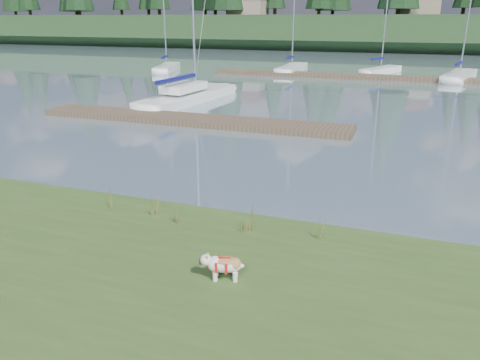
% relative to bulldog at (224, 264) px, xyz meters
% --- Properties ---
extents(ground, '(200.00, 200.00, 0.00)m').
position_rel_bulldog_xyz_m(ground, '(-3.26, 34.56, -0.65)').
color(ground, slate).
rests_on(ground, ground).
extents(bank, '(60.00, 9.00, 0.35)m').
position_rel_bulldog_xyz_m(bank, '(-3.26, -1.44, -0.48)').
color(bank, '#354D1F').
rests_on(bank, ground).
extents(ridge, '(200.00, 20.00, 5.00)m').
position_rel_bulldog_xyz_m(ridge, '(-3.26, 77.56, 1.85)').
color(ridge, '#1B3117').
rests_on(ridge, ground).
extents(bulldog, '(0.83, 0.47, 0.49)m').
position_rel_bulldog_xyz_m(bulldog, '(0.00, 0.00, 0.00)').
color(bulldog, silver).
rests_on(bulldog, bank).
extents(sailboat_main, '(2.90, 10.42, 14.64)m').
position_rel_bulldog_xyz_m(sailboat_main, '(-9.90, 19.79, -0.24)').
color(sailboat_main, white).
rests_on(sailboat_main, ground).
extents(dock_near, '(16.00, 2.00, 0.30)m').
position_rel_bulldog_xyz_m(dock_near, '(-7.26, 13.56, -0.50)').
color(dock_near, '#4C3D2C').
rests_on(dock_near, ground).
extents(dock_far, '(26.00, 2.20, 0.30)m').
position_rel_bulldog_xyz_m(dock_far, '(-1.26, 34.56, -0.50)').
color(dock_far, '#4C3D2C').
rests_on(dock_far, ground).
extents(sailboat_bg_0, '(3.59, 7.49, 10.79)m').
position_rel_bulldog_xyz_m(sailboat_bg_0, '(-19.78, 34.65, -0.33)').
color(sailboat_bg_0, white).
rests_on(sailboat_bg_0, ground).
extents(sailboat_bg_1, '(1.83, 8.32, 12.32)m').
position_rel_bulldog_xyz_m(sailboat_bg_1, '(-8.10, 38.42, -0.33)').
color(sailboat_bg_1, white).
rests_on(sailboat_bg_1, ground).
extents(sailboat_bg_2, '(3.77, 6.77, 10.30)m').
position_rel_bulldog_xyz_m(sailboat_bg_2, '(0.29, 39.29, -0.32)').
color(sailboat_bg_2, white).
rests_on(sailboat_bg_2, ground).
extents(sailboat_bg_3, '(3.61, 8.78, 12.60)m').
position_rel_bulldog_xyz_m(sailboat_bg_3, '(6.76, 37.47, -0.33)').
color(sailboat_bg_3, white).
rests_on(sailboat_bg_3, ground).
extents(weed_0, '(0.17, 0.14, 0.61)m').
position_rel_bulldog_xyz_m(weed_0, '(-2.70, 2.20, -0.05)').
color(weed_0, '#475B23').
rests_on(weed_0, bank).
extents(weed_1, '(0.17, 0.14, 0.51)m').
position_rel_bulldog_xyz_m(weed_1, '(-1.94, 1.93, -0.09)').
color(weed_1, '#475B23').
rests_on(weed_1, bank).
extents(weed_2, '(0.17, 0.14, 0.74)m').
position_rel_bulldog_xyz_m(weed_2, '(-0.21, 2.13, 0.01)').
color(weed_2, '#475B23').
rests_on(weed_2, bank).
extents(weed_3, '(0.17, 0.14, 0.58)m').
position_rel_bulldog_xyz_m(weed_3, '(-4.06, 2.18, -0.06)').
color(weed_3, '#475B23').
rests_on(weed_3, bank).
extents(weed_4, '(0.17, 0.14, 0.42)m').
position_rel_bulldog_xyz_m(weed_4, '(-0.36, 1.98, -0.13)').
color(weed_4, '#475B23').
rests_on(weed_4, bank).
extents(weed_5, '(0.17, 0.14, 0.65)m').
position_rel_bulldog_xyz_m(weed_5, '(1.40, 2.33, -0.03)').
color(weed_5, '#475B23').
rests_on(weed_5, bank).
extents(mud_lip, '(60.00, 0.50, 0.14)m').
position_rel_bulldog_xyz_m(mud_lip, '(-3.26, 2.96, -0.58)').
color(mud_lip, '#33281C').
rests_on(mud_lip, ground).
extents(house_0, '(6.30, 5.30, 4.65)m').
position_rel_bulldog_xyz_m(house_0, '(-25.26, 74.56, 6.66)').
color(house_0, gray).
rests_on(house_0, ridge).
extents(house_1, '(6.30, 5.30, 4.65)m').
position_rel_bulldog_xyz_m(house_1, '(2.74, 75.56, 6.66)').
color(house_1, gray).
rests_on(house_1, ridge).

